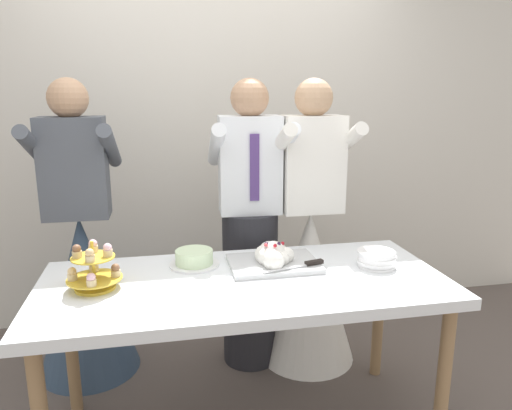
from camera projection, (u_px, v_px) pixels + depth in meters
The scene contains 9 objects.
rear_wall at pixel (209, 112), 3.30m from camera, with size 5.20×0.10×2.90m, color beige.
dessert_table at pixel (245, 294), 2.16m from camera, with size 1.80×0.80×0.78m.
cupcake_stand at pixel (94, 270), 2.02m from camera, with size 0.23×0.23×0.21m.
main_cake_tray at pixel (273, 258), 2.29m from camera, with size 0.43×0.31×0.13m.
plate_stack at pixel (377, 259), 2.29m from camera, with size 0.19×0.19×0.08m.
round_cake at pixel (194, 258), 2.30m from camera, with size 0.24×0.24×0.08m.
person_groom at pixel (250, 241), 2.77m from camera, with size 0.48×0.51×1.66m.
person_bride at pixel (309, 266), 2.84m from camera, with size 0.56×0.56×1.66m.
person_guest at pixel (84, 275), 2.71m from camera, with size 0.56×0.56×1.66m.
Camera 1 is at (-0.35, -1.98, 1.59)m, focal length 33.79 mm.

